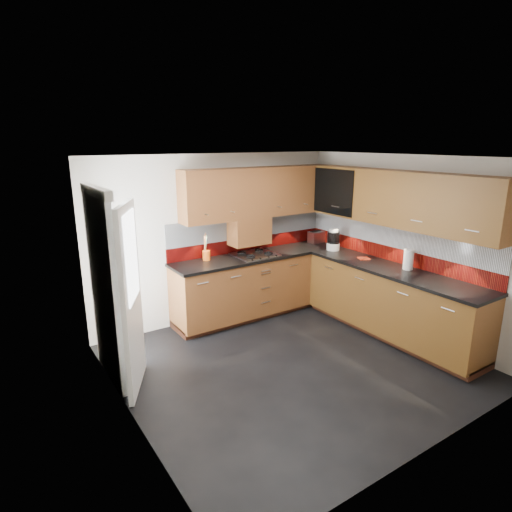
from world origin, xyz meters
TOP-DOWN VIEW (x-y plane):
  - room at (0.00, 0.00)m, footprint 4.00×3.80m
  - base_cabinets at (1.07, 0.72)m, footprint 2.70×3.20m
  - countertop at (1.05, 0.70)m, footprint 2.72×3.22m
  - backsplash at (1.28, 0.93)m, footprint 2.70×3.20m
  - upper_cabinets at (1.23, 0.78)m, footprint 2.50×3.20m
  - extractor_hood at (0.45, 1.64)m, footprint 0.60×0.33m
  - glass_cabinet at (1.71, 1.07)m, footprint 0.32×0.80m
  - back_door at (-1.78, 0.75)m, footprint 0.42×1.19m
  - gas_hob at (0.45, 1.47)m, footprint 0.60×0.53m
  - utensil_pot at (-0.26, 1.65)m, footprint 0.11×0.11m
  - toaster at (1.75, 1.61)m, footprint 0.27×0.18m
  - food_processor at (1.63, 1.08)m, footprint 0.20×0.20m
  - paper_towel at (1.73, -0.21)m, footprint 0.14×0.14m
  - orange_cloth at (1.64, 0.46)m, footprint 0.18×0.17m

SIDE VIEW (x-z plane):
  - base_cabinets at x=1.07m, z-range -0.04..0.91m
  - countertop at x=1.05m, z-range 0.90..0.94m
  - orange_cloth at x=1.64m, z-range 0.94..0.96m
  - gas_hob at x=0.45m, z-range 0.93..0.98m
  - utensil_pot at x=-0.26m, z-range 0.84..1.22m
  - toaster at x=1.75m, z-range 0.94..1.13m
  - back_door at x=-1.78m, z-range 0.01..2.05m
  - paper_towel at x=1.73m, z-range 0.94..1.21m
  - food_processor at x=1.63m, z-range 0.93..1.25m
  - backsplash at x=1.28m, z-range 0.94..1.48m
  - extractor_hood at x=0.45m, z-range 1.08..1.48m
  - room at x=0.00m, z-range 0.18..2.82m
  - upper_cabinets at x=1.23m, z-range 1.48..2.20m
  - glass_cabinet at x=1.71m, z-range 1.54..2.20m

